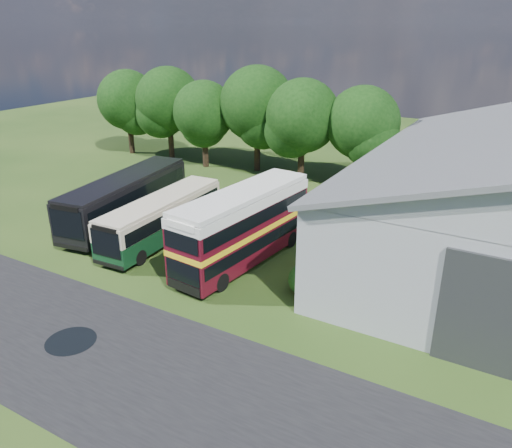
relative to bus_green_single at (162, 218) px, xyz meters
The scene contains 15 objects.
ground 9.45m from the bus_green_single, 56.31° to the right, with size 120.00×120.00×0.00m, color #1E3912.
asphalt_road 13.59m from the bus_green_single, 52.78° to the right, with size 60.00×8.00×0.02m, color black.
puddle 11.47m from the bus_green_single, 71.15° to the right, with size 2.20×2.20×0.01m, color black.
tree_far_left 24.46m from the bus_green_single, 137.67° to the left, with size 6.12×6.12×8.64m.
tree_left_a 21.54m from the bus_green_single, 127.46° to the left, with size 6.46×6.46×9.12m.
tree_left_b 17.98m from the bus_green_single, 116.44° to the left, with size 5.78×5.78×8.16m.
tree_mid 17.90m from the bus_green_single, 99.42° to the left, with size 6.80×6.80×9.60m.
tree_right_a 16.72m from the bus_green_single, 82.29° to the left, with size 6.26×6.26×8.83m.
tree_right_b 18.72m from the bus_green_single, 66.93° to the left, with size 5.98×5.98×8.45m.
shrub_front 11.02m from the bus_green_single, ahead, with size 1.70×1.70×1.70m, color #194714.
shrub_mid 10.88m from the bus_green_single, ahead, with size 1.60×1.60×1.60m, color #194714.
shrub_back 11.10m from the bus_green_single, 11.75° to the left, with size 1.80×1.80×1.80m, color #194714.
bus_green_single is the anchor object (origin of this frame).
bus_maroon_double 6.18m from the bus_green_single, ahead, with size 3.56×10.29×4.34m.
bus_dark_single 4.41m from the bus_green_single, 163.85° to the left, with size 4.35×12.02×3.24m.
Camera 1 is at (14.74, -14.85, 13.04)m, focal length 35.00 mm.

